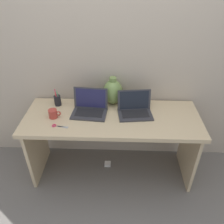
{
  "coord_description": "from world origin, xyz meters",
  "views": [
    {
      "loc": [
        0.06,
        -1.71,
        1.96
      ],
      "look_at": [
        0.0,
        0.0,
        0.79
      ],
      "focal_mm": 35.98,
      "sensor_mm": 36.0,
      "label": 1
    }
  ],
  "objects_px": {
    "laptop_left": "(90,106)",
    "green_vase": "(113,92)",
    "pen_cup": "(58,100)",
    "scissors": "(57,126)",
    "power_brick": "(108,164)",
    "coffee_mug": "(53,114)",
    "laptop_right": "(135,108)"
  },
  "relations": [
    {
      "from": "green_vase",
      "to": "pen_cup",
      "type": "relative_size",
      "value": 1.51
    },
    {
      "from": "laptop_right",
      "to": "coffee_mug",
      "type": "distance_m",
      "value": 0.76
    },
    {
      "from": "coffee_mug",
      "to": "pen_cup",
      "type": "relative_size",
      "value": 0.62
    },
    {
      "from": "laptop_right",
      "to": "pen_cup",
      "type": "xyz_separation_m",
      "value": [
        -0.76,
        0.11,
        -0.0
      ]
    },
    {
      "from": "laptop_left",
      "to": "laptop_right",
      "type": "bearing_deg",
      "value": -0.65
    },
    {
      "from": "green_vase",
      "to": "power_brick",
      "type": "height_order",
      "value": "green_vase"
    },
    {
      "from": "laptop_left",
      "to": "green_vase",
      "type": "relative_size",
      "value": 1.21
    },
    {
      "from": "laptop_left",
      "to": "scissors",
      "type": "xyz_separation_m",
      "value": [
        -0.27,
        -0.24,
        -0.06
      ]
    },
    {
      "from": "laptop_right",
      "to": "coffee_mug",
      "type": "bearing_deg",
      "value": -172.16
    },
    {
      "from": "coffee_mug",
      "to": "scissors",
      "type": "bearing_deg",
      "value": -64.82
    },
    {
      "from": "pen_cup",
      "to": "scissors",
      "type": "xyz_separation_m",
      "value": [
        0.07,
        -0.35,
        -0.05
      ]
    },
    {
      "from": "coffee_mug",
      "to": "green_vase",
      "type": "bearing_deg",
      "value": 27.23
    },
    {
      "from": "power_brick",
      "to": "coffee_mug",
      "type": "bearing_deg",
      "value": -167.24
    },
    {
      "from": "pen_cup",
      "to": "scissors",
      "type": "relative_size",
      "value": 1.27
    },
    {
      "from": "laptop_right",
      "to": "scissors",
      "type": "distance_m",
      "value": 0.73
    },
    {
      "from": "laptop_left",
      "to": "laptop_right",
      "type": "distance_m",
      "value": 0.43
    },
    {
      "from": "green_vase",
      "to": "coffee_mug",
      "type": "bearing_deg",
      "value": -152.77
    },
    {
      "from": "laptop_left",
      "to": "green_vase",
      "type": "bearing_deg",
      "value": 38.62
    },
    {
      "from": "coffee_mug",
      "to": "power_brick",
      "type": "xyz_separation_m",
      "value": [
        0.49,
        0.11,
        -0.77
      ]
    },
    {
      "from": "coffee_mug",
      "to": "power_brick",
      "type": "relative_size",
      "value": 1.65
    },
    {
      "from": "scissors",
      "to": "laptop_right",
      "type": "bearing_deg",
      "value": 19.02
    },
    {
      "from": "laptop_right",
      "to": "power_brick",
      "type": "distance_m",
      "value": 0.83
    },
    {
      "from": "pen_cup",
      "to": "scissors",
      "type": "distance_m",
      "value": 0.36
    },
    {
      "from": "laptop_right",
      "to": "power_brick",
      "type": "xyz_separation_m",
      "value": [
        -0.27,
        0.01,
        -0.78
      ]
    },
    {
      "from": "laptop_left",
      "to": "pen_cup",
      "type": "height_order",
      "value": "laptop_left"
    },
    {
      "from": "laptop_right",
      "to": "green_vase",
      "type": "bearing_deg",
      "value": 140.49
    },
    {
      "from": "laptop_right",
      "to": "pen_cup",
      "type": "distance_m",
      "value": 0.77
    },
    {
      "from": "laptop_left",
      "to": "pen_cup",
      "type": "distance_m",
      "value": 0.35
    },
    {
      "from": "coffee_mug",
      "to": "pen_cup",
      "type": "xyz_separation_m",
      "value": [
        -0.01,
        0.22,
        0.01
      ]
    },
    {
      "from": "coffee_mug",
      "to": "scissors",
      "type": "relative_size",
      "value": 0.78
    },
    {
      "from": "power_brick",
      "to": "laptop_left",
      "type": "bearing_deg",
      "value": -179.27
    },
    {
      "from": "laptop_left",
      "to": "scissors",
      "type": "distance_m",
      "value": 0.36
    }
  ]
}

